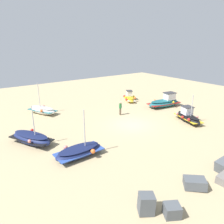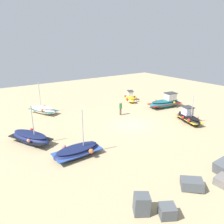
# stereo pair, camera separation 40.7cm
# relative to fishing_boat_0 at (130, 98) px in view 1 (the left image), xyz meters

# --- Properties ---
(ground_plane) EXTENTS (55.61, 55.61, 0.00)m
(ground_plane) POSITION_rel_fishing_boat_0_xyz_m (5.85, 7.26, -0.48)
(ground_plane) COLOR tan
(fishing_boat_0) EXTENTS (2.45, 3.24, 1.48)m
(fishing_boat_0) POSITION_rel_fishing_boat_0_xyz_m (0.00, 0.00, 0.00)
(fishing_boat_0) COLOR gold
(fishing_boat_0) RESTS_ON ground_plane
(fishing_boat_1) EXTENTS (4.89, 2.34, 1.88)m
(fishing_boat_1) POSITION_rel_fishing_boat_0_xyz_m (-1.94, 4.93, 0.14)
(fishing_boat_1) COLOR #1E6670
(fishing_boat_1) RESTS_ON ground_plane
(fishing_boat_2) EXTENTS (3.88, 2.20, 3.69)m
(fishing_boat_2) POSITION_rel_fishing_boat_0_xyz_m (13.43, 9.83, -0.08)
(fishing_boat_2) COLOR navy
(fishing_boat_2) RESTS_ON ground_plane
(fishing_boat_3) EXTENTS (2.92, 3.96, 3.84)m
(fishing_boat_3) POSITION_rel_fishing_boat_0_xyz_m (12.33, -1.77, -0.01)
(fishing_boat_3) COLOR white
(fishing_boat_3) RESTS_ON ground_plane
(fishing_boat_4) EXTENTS (3.13, 4.32, 3.49)m
(fishing_boat_4) POSITION_rel_fishing_boat_0_xyz_m (15.79, 5.54, 0.03)
(fishing_boat_4) COLOR navy
(fishing_boat_4) RESTS_ON ground_plane
(fishing_boat_5) EXTENTS (2.34, 3.93, 3.14)m
(fishing_boat_5) POSITION_rel_fishing_boat_0_xyz_m (0.28, 10.17, 0.07)
(fishing_boat_5) COLOR black
(fishing_boat_5) RESTS_ON ground_plane
(person_walking) EXTENTS (0.32, 0.32, 1.63)m
(person_walking) POSITION_rel_fishing_boat_0_xyz_m (4.93, 4.08, 0.45)
(person_walking) COLOR brown
(person_walking) RESTS_ON ground_plane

